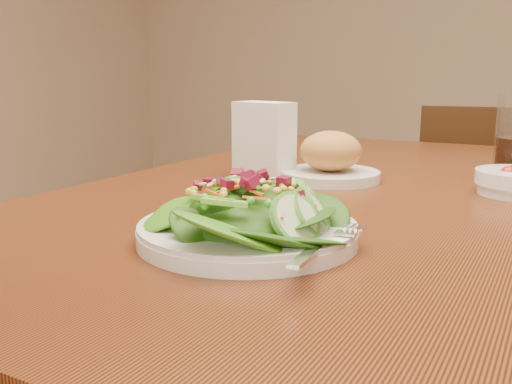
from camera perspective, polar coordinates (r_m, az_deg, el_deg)
dining_table at (r=1.00m, az=11.09°, el=-5.27°), size 0.90×1.40×0.75m
chair_far at (r=2.12m, az=20.84°, el=-2.50°), size 0.44×0.44×0.83m
salad_plate at (r=0.65m, az=-0.16°, el=-2.76°), size 0.26×0.25×0.07m
bread_plate at (r=1.03m, az=7.46°, el=3.16°), size 0.18×0.18×0.09m
napkin_holder at (r=1.04m, az=0.80°, el=5.42°), size 0.12×0.08×0.14m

